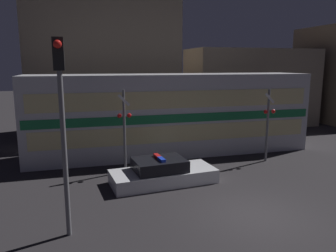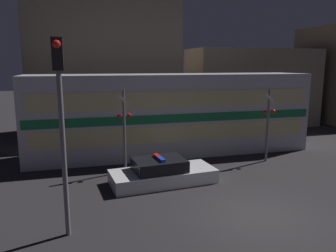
{
  "view_description": "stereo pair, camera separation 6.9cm",
  "coord_description": "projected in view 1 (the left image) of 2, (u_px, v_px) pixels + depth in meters",
  "views": [
    {
      "loc": [
        -5.69,
        -9.34,
        5.12
      ],
      "look_at": [
        -1.36,
        6.24,
        2.06
      ],
      "focal_mm": 35.0,
      "sensor_mm": 36.0,
      "label": 1
    },
    {
      "loc": [
        -5.62,
        -9.36,
        5.12
      ],
      "look_at": [
        -1.36,
        6.24,
        2.06
      ],
      "focal_mm": 35.0,
      "sensor_mm": 36.0,
      "label": 2
    }
  ],
  "objects": [
    {
      "name": "crossing_signal_far",
      "position": [
        124.0,
        127.0,
        15.39
      ],
      "size": [
        0.66,
        0.29,
        3.95
      ],
      "color": "slate",
      "rests_on": "ground_plane"
    },
    {
      "name": "crossing_signal_near",
      "position": [
        268.0,
        122.0,
        17.19
      ],
      "size": [
        0.66,
        0.29,
        3.84
      ],
      "color": "slate",
      "rests_on": "ground_plane"
    },
    {
      "name": "police_car",
      "position": [
        162.0,
        173.0,
        14.27
      ],
      "size": [
        4.7,
        2.26,
        1.21
      ],
      "rotation": [
        0.0,
        0.0,
        0.09
      ],
      "color": "silver",
      "rests_on": "ground_plane"
    },
    {
      "name": "building_center",
      "position": [
        250.0,
        88.0,
        27.62
      ],
      "size": [
        10.49,
        4.66,
        6.33
      ],
      "color": "#726656",
      "rests_on": "ground_plane"
    },
    {
      "name": "traffic_light_corner",
      "position": [
        62.0,
        110.0,
        9.25
      ],
      "size": [
        0.3,
        0.46,
        5.84
      ],
      "color": "slate",
      "rests_on": "ground_plane"
    },
    {
      "name": "ground_plane",
      "position": [
        254.0,
        215.0,
        11.29
      ],
      "size": [
        120.0,
        120.0,
        0.0
      ],
      "primitive_type": "plane",
      "color": "#262326"
    },
    {
      "name": "building_left",
      "position": [
        104.0,
        66.0,
        24.17
      ],
      "size": [
        10.44,
        5.46,
        9.96
      ],
      "color": "#726656",
      "rests_on": "ground_plane"
    },
    {
      "name": "train",
      "position": [
        171.0,
        114.0,
        18.89
      ],
      "size": [
        16.04,
        3.19,
        4.57
      ],
      "color": "silver",
      "rests_on": "ground_plane"
    }
  ]
}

